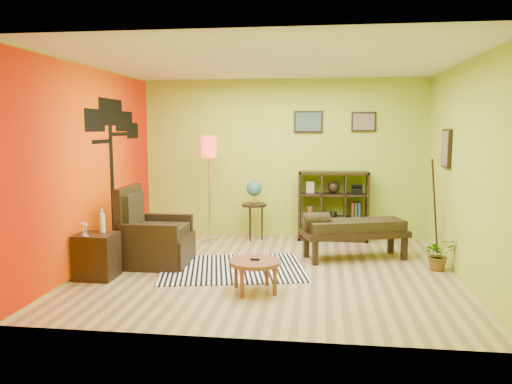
# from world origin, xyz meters

# --- Properties ---
(ground) EXTENTS (5.00, 5.00, 0.00)m
(ground) POSITION_xyz_m (0.00, 0.00, 0.00)
(ground) COLOR tan
(ground) RESTS_ON ground
(room_shell) EXTENTS (5.04, 4.54, 2.82)m
(room_shell) POSITION_xyz_m (-0.09, 0.01, 1.80)
(room_shell) COLOR #AFCB37
(room_shell) RESTS_ON ground
(zebra_rug) EXTENTS (2.24, 1.86, 0.01)m
(zebra_rug) POSITION_xyz_m (-0.52, 0.03, 0.01)
(zebra_rug) COLOR white
(zebra_rug) RESTS_ON ground
(coffee_table) EXTENTS (0.62, 0.62, 0.40)m
(coffee_table) POSITION_xyz_m (-0.09, -0.89, 0.33)
(coffee_table) COLOR brown
(coffee_table) RESTS_ON ground
(armchair) EXTENTS (0.94, 0.95, 1.12)m
(armchair) POSITION_xyz_m (-1.71, 0.16, 0.34)
(armchair) COLOR black
(armchair) RESTS_ON ground
(side_cabinet) EXTENTS (0.50, 0.45, 0.90)m
(side_cabinet) POSITION_xyz_m (-2.20, -0.62, 0.30)
(side_cabinet) COLOR black
(side_cabinet) RESTS_ON ground
(floor_lamp) EXTENTS (0.27, 0.27, 1.82)m
(floor_lamp) POSITION_xyz_m (-1.20, 1.62, 1.47)
(floor_lamp) COLOR silver
(floor_lamp) RESTS_ON ground
(globe_table) EXTENTS (0.43, 0.43, 1.04)m
(globe_table) POSITION_xyz_m (-0.46, 1.86, 0.79)
(globe_table) COLOR black
(globe_table) RESTS_ON ground
(cube_shelf) EXTENTS (1.20, 0.35, 1.20)m
(cube_shelf) POSITION_xyz_m (0.91, 2.03, 0.60)
(cube_shelf) COLOR black
(cube_shelf) RESTS_ON ground
(bench) EXTENTS (1.64, 1.01, 0.72)m
(bench) POSITION_xyz_m (1.15, 0.78, 0.46)
(bench) COLOR black
(bench) RESTS_ON ground
(potted_plant) EXTENTS (0.50, 0.53, 0.35)m
(potted_plant) POSITION_xyz_m (2.30, 0.32, 0.17)
(potted_plant) COLOR #26661E
(potted_plant) RESTS_ON ground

